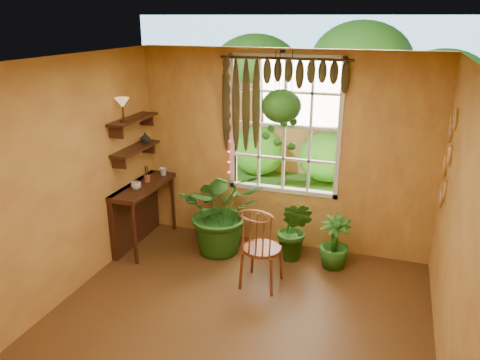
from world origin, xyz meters
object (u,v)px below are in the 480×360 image
at_px(windsor_chair, 261,259).
at_px(potted_plant_left, 222,210).
at_px(counter_ledge, 138,207).
at_px(potted_plant_mid, 294,230).
at_px(hanging_basket, 281,110).

distance_m(windsor_chair, potted_plant_left, 1.03).
relative_size(counter_ledge, potted_plant_left, 0.98).
bearing_deg(potted_plant_left, potted_plant_mid, 4.61).
bearing_deg(counter_ledge, potted_plant_left, 6.14).
distance_m(potted_plant_left, potted_plant_mid, 1.00).
relative_size(potted_plant_mid, hanging_basket, 0.69).
xyz_separation_m(potted_plant_mid, hanging_basket, (-0.27, 0.18, 1.54)).
xyz_separation_m(counter_ledge, potted_plant_mid, (2.20, 0.21, -0.12)).
height_order(potted_plant_mid, hanging_basket, hanging_basket).
bearing_deg(hanging_basket, counter_ledge, -168.50).
bearing_deg(windsor_chair, potted_plant_mid, 75.49).
bearing_deg(counter_ledge, potted_plant_mid, 5.46).
bearing_deg(hanging_basket, potted_plant_mid, -34.15).
bearing_deg(potted_plant_mid, windsor_chair, -107.97).
xyz_separation_m(counter_ledge, hanging_basket, (1.93, 0.39, 1.42)).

